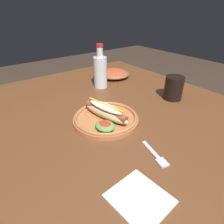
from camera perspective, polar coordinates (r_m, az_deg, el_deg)
name	(u,v)px	position (r m, az deg, el deg)	size (l,w,h in m)	color
dining_table	(124,136)	(0.80, 3.61, -7.22)	(1.40, 1.08, 0.74)	brown
hot_dog_plate	(106,117)	(0.72, -1.89, -1.41)	(0.25, 0.25, 0.08)	#B77042
fork	(156,155)	(0.60, 12.91, -12.48)	(0.12, 0.05, 0.00)	silver
soda_cup	(174,88)	(0.94, 17.86, 6.85)	(0.09, 0.09, 0.11)	black
glass_bottle	(100,71)	(1.03, -3.48, 12.14)	(0.07, 0.07, 0.22)	silver
side_bowl	(114,73)	(1.19, 0.59, 11.44)	(0.19, 0.19, 0.05)	brown
napkin	(140,199)	(0.49, 8.21, -24.12)	(0.13, 0.12, 0.00)	white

